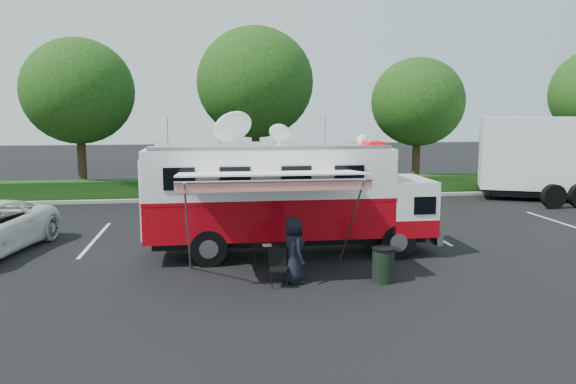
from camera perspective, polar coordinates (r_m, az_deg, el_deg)
ground_plane at (r=17.82m, az=0.22°, el=-6.29°), size 120.00×120.00×0.00m
back_border at (r=30.19m, az=-1.13°, el=9.27°), size 60.00×6.14×8.87m
stall_lines at (r=20.65m, az=-2.34°, el=-4.25°), size 24.12×5.50×0.01m
command_truck at (r=17.43m, az=-0.03°, el=-0.44°), size 8.94×2.46×4.30m
awning at (r=14.70m, az=-1.74°, el=1.57°), size 4.88×2.53×2.95m
person at (r=14.92m, az=0.54°, el=-9.20°), size 0.78×0.99×1.76m
folding_table at (r=15.51m, az=-1.95°, el=-5.62°), size 1.02×0.78×0.81m
folding_chair at (r=14.53m, az=-1.03°, el=-7.27°), size 0.58×0.60×0.99m
trash_bin at (r=15.07m, az=9.64°, el=-7.29°), size 0.62×0.62×0.93m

